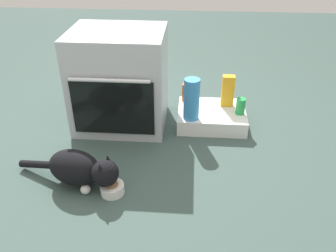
% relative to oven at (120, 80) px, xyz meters
% --- Properties ---
extents(ground, '(8.00, 8.00, 0.00)m').
position_rel_oven_xyz_m(ground, '(0.04, -0.43, -0.35)').
color(ground, '#384C47').
extents(oven, '(0.65, 0.58, 0.70)m').
position_rel_oven_xyz_m(oven, '(0.00, 0.00, 0.00)').
color(oven, '#B7BABF').
rests_on(oven, ground).
extents(pantry_cabinet, '(0.50, 0.41, 0.11)m').
position_rel_oven_xyz_m(pantry_cabinet, '(0.67, 0.03, -0.29)').
color(pantry_cabinet, white).
rests_on(pantry_cabinet, ground).
extents(food_bowl, '(0.14, 0.14, 0.09)m').
position_rel_oven_xyz_m(food_bowl, '(0.09, -0.79, -0.31)').
color(food_bowl, white).
rests_on(food_bowl, ground).
extents(cat, '(0.66, 0.29, 0.23)m').
position_rel_oven_xyz_m(cat, '(-0.10, -0.73, -0.23)').
color(cat, black).
rests_on(cat, ground).
extents(water_bottle, '(0.11, 0.11, 0.30)m').
position_rel_oven_xyz_m(water_bottle, '(0.52, -0.10, -0.09)').
color(water_bottle, '#388CD1').
rests_on(water_bottle, pantry_cabinet).
extents(sauce_jar, '(0.08, 0.08, 0.14)m').
position_rel_oven_xyz_m(sauce_jar, '(0.48, 0.17, -0.17)').
color(sauce_jar, '#D16023').
rests_on(sauce_jar, pantry_cabinet).
extents(soda_can, '(0.07, 0.07, 0.12)m').
position_rel_oven_xyz_m(soda_can, '(0.87, -0.01, -0.18)').
color(soda_can, green).
rests_on(soda_can, pantry_cabinet).
extents(juice_carton, '(0.09, 0.06, 0.24)m').
position_rel_oven_xyz_m(juice_carton, '(0.78, 0.12, -0.12)').
color(juice_carton, orange).
rests_on(juice_carton, pantry_cabinet).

